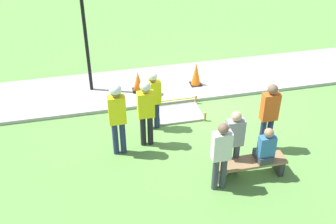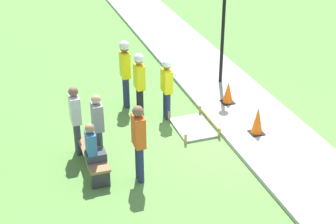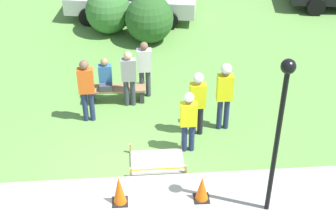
# 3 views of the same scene
# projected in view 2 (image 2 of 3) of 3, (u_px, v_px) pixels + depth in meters

# --- Properties ---
(ground_plane) EXTENTS (60.00, 60.00, 0.00)m
(ground_plane) POSITION_uv_depth(u_px,v_px,m) (226.00, 142.00, 12.70)
(ground_plane) COLOR #5B8E42
(sidewalk) EXTENTS (28.00, 2.25, 0.10)m
(sidewalk) POSITION_uv_depth(u_px,v_px,m) (267.00, 132.00, 13.00)
(sidewalk) COLOR #9E9E99
(sidewalk) RESTS_ON ground_plane
(wet_concrete_patch) EXTENTS (1.33, 0.95, 0.27)m
(wet_concrete_patch) POSITION_uv_depth(u_px,v_px,m) (193.00, 127.00, 13.26)
(wet_concrete_patch) COLOR gray
(wet_concrete_patch) RESTS_ON ground_plane
(traffic_cone_near_patch) EXTENTS (0.34, 0.34, 0.73)m
(traffic_cone_near_patch) POSITION_uv_depth(u_px,v_px,m) (258.00, 121.00, 12.70)
(traffic_cone_near_patch) COLOR black
(traffic_cone_near_patch) RESTS_ON sidewalk
(traffic_cone_far_patch) EXTENTS (0.34, 0.34, 0.63)m
(traffic_cone_far_patch) POSITION_uv_depth(u_px,v_px,m) (228.00, 92.00, 14.22)
(traffic_cone_far_patch) COLOR black
(traffic_cone_far_patch) RESTS_ON sidewalk
(park_bench) EXTENTS (1.61, 0.44, 0.45)m
(park_bench) POSITION_uv_depth(u_px,v_px,m) (94.00, 157.00, 11.52)
(park_bench) COLOR #2D2D33
(park_bench) RESTS_ON ground_plane
(person_seated_on_bench) EXTENTS (0.36, 0.44, 0.89)m
(person_seated_on_bench) POSITION_uv_depth(u_px,v_px,m) (92.00, 146.00, 11.04)
(person_seated_on_bench) COLOR #383D47
(person_seated_on_bench) RESTS_ON park_bench
(worker_supervisor) EXTENTS (0.40, 0.26, 1.82)m
(worker_supervisor) POSITION_uv_depth(u_px,v_px,m) (139.00, 79.00, 13.35)
(worker_supervisor) COLOR black
(worker_supervisor) RESTS_ON ground_plane
(worker_assistant) EXTENTS (0.40, 0.24, 1.68)m
(worker_assistant) POSITION_uv_depth(u_px,v_px,m) (167.00, 84.00, 13.33)
(worker_assistant) COLOR navy
(worker_assistant) RESTS_ON ground_plane
(worker_trainee) EXTENTS (0.40, 0.28, 1.93)m
(worker_trainee) POSITION_uv_depth(u_px,v_px,m) (125.00, 67.00, 13.84)
(worker_trainee) COLOR navy
(worker_trainee) RESTS_ON ground_plane
(bystander_in_orange_shirt) EXTENTS (0.40, 0.24, 1.82)m
(bystander_in_orange_shirt) POSITION_uv_depth(u_px,v_px,m) (139.00, 139.00, 10.81)
(bystander_in_orange_shirt) COLOR navy
(bystander_in_orange_shirt) RESTS_ON ground_plane
(bystander_in_gray_shirt) EXTENTS (0.40, 0.23, 1.72)m
(bystander_in_gray_shirt) POSITION_uv_depth(u_px,v_px,m) (76.00, 116.00, 11.82)
(bystander_in_gray_shirt) COLOR #383D47
(bystander_in_gray_shirt) RESTS_ON ground_plane
(bystander_in_white_shirt) EXTENTS (0.40, 0.22, 1.67)m
(bystander_in_white_shirt) POSITION_uv_depth(u_px,v_px,m) (98.00, 124.00, 11.58)
(bystander_in_white_shirt) COLOR #383D47
(bystander_in_white_shirt) RESTS_ON ground_plane
(lamppost_near) EXTENTS (0.28, 0.28, 3.64)m
(lamppost_near) POSITION_uv_depth(u_px,v_px,m) (224.00, 4.00, 14.47)
(lamppost_near) COLOR black
(lamppost_near) RESTS_ON sidewalk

